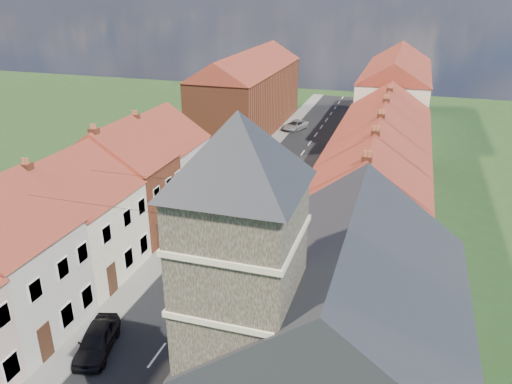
% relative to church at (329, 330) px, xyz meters
% --- Properties ---
extents(road, '(7.00, 90.00, 0.02)m').
position_rel_church_xyz_m(road, '(-9.36, 26.68, -5.87)').
color(road, black).
rests_on(road, ground).
extents(pavement_left, '(1.80, 90.00, 0.12)m').
position_rel_church_xyz_m(pavement_left, '(-13.76, 26.68, -5.82)').
color(pavement_left, gray).
rests_on(pavement_left, ground).
extents(pavement_right, '(1.80, 90.00, 0.12)m').
position_rel_church_xyz_m(pavement_right, '(-4.96, 26.68, -5.82)').
color(pavement_right, gray).
rests_on(pavement_right, ground).
extents(church, '(11.25, 14.25, 15.20)m').
position_rel_church_xyz_m(church, '(0.00, 0.00, 0.00)').
color(church, '#312922').
rests_on(church, ground).
extents(cottage_r_tudor, '(8.30, 5.20, 9.00)m').
position_rel_church_xyz_m(cottage_r_tudor, '(-0.09, 9.37, -1.41)').
color(cottage_r_tudor, white).
rests_on(cottage_r_tudor, ground).
extents(cottage_r_white_near, '(8.30, 6.00, 9.00)m').
position_rel_church_xyz_m(cottage_r_white_near, '(-0.06, 14.77, -1.40)').
color(cottage_r_white_near, beige).
rests_on(cottage_r_white_near, ground).
extents(cottage_r_cream_mid, '(8.30, 5.20, 9.00)m').
position_rel_church_xyz_m(cottage_r_cream_mid, '(-0.06, 20.17, -1.40)').
color(cottage_r_cream_mid, beige).
rests_on(cottage_r_cream_mid, ground).
extents(cottage_r_pink, '(8.30, 6.00, 9.00)m').
position_rel_church_xyz_m(cottage_r_pink, '(-0.06, 25.57, -1.40)').
color(cottage_r_pink, '#B69C90').
rests_on(cottage_r_pink, ground).
extents(cottage_r_white_far, '(8.30, 5.20, 9.00)m').
position_rel_church_xyz_m(cottage_r_white_far, '(-0.06, 30.97, -1.40)').
color(cottage_r_white_far, beige).
rests_on(cottage_r_white_far, ground).
extents(cottage_r_cream_far, '(8.30, 6.00, 9.00)m').
position_rel_church_xyz_m(cottage_r_cream_far, '(-0.06, 36.37, -1.40)').
color(cottage_r_cream_far, brown).
rests_on(cottage_r_cream_far, ground).
extents(cottage_l_white, '(8.30, 6.90, 8.80)m').
position_rel_church_xyz_m(cottage_l_white, '(-18.66, 8.62, -1.51)').
color(cottage_l_white, white).
rests_on(cottage_l_white, ground).
extents(cottage_l_brick_mid, '(8.30, 5.70, 9.10)m').
position_rel_church_xyz_m(cottage_l_brick_mid, '(-18.66, 14.72, -1.35)').
color(cottage_l_brick_mid, brown).
rests_on(cottage_l_brick_mid, ground).
extents(cottage_l_pink, '(8.30, 6.30, 8.80)m').
position_rel_church_xyz_m(cottage_l_pink, '(-18.66, 20.52, -1.51)').
color(cottage_l_pink, beige).
rests_on(cottage_l_pink, ground).
extents(block_right_far, '(8.30, 24.20, 10.50)m').
position_rel_church_xyz_m(block_right_far, '(-0.06, 51.68, -0.58)').
color(block_right_far, white).
rests_on(block_right_far, ground).
extents(block_left_far, '(8.30, 24.20, 10.50)m').
position_rel_church_xyz_m(block_left_far, '(-18.66, 46.68, -0.58)').
color(block_left_far, brown).
rests_on(block_left_far, ground).
extents(lamppost, '(0.88, 0.15, 6.00)m').
position_rel_church_xyz_m(lamppost, '(-13.17, 16.68, -2.34)').
color(lamppost, black).
rests_on(lamppost, pavement_left).
extents(car_near, '(2.69, 4.40, 1.40)m').
position_rel_church_xyz_m(car_near, '(-12.56, 2.08, -5.18)').
color(car_near, black).
rests_on(car_near, ground).
extents(car_mid, '(2.57, 4.15, 1.29)m').
position_rel_church_xyz_m(car_mid, '(-12.26, 17.68, -5.23)').
color(car_mid, '#A6AAAD').
rests_on(car_mid, ground).
extents(car_far, '(2.04, 4.25, 1.19)m').
position_rel_church_xyz_m(car_far, '(-12.56, 35.60, -5.28)').
color(car_far, navy).
rests_on(car_far, ground).
extents(car_distant, '(3.49, 4.96, 1.26)m').
position_rel_church_xyz_m(car_distant, '(-12.56, 48.15, -5.25)').
color(car_distant, '#A3A5AA').
rests_on(car_distant, ground).
extents(pedestrian_right, '(0.93, 0.81, 1.62)m').
position_rel_church_xyz_m(pedestrian_right, '(-5.52, 6.45, -4.95)').
color(pedestrian_right, black).
rests_on(pedestrian_right, pavement_right).
extents(car_mid_b, '(2.22, 4.48, 1.41)m').
position_rel_church_xyz_m(car_mid_b, '(-6.53, 28.68, -5.17)').
color(car_mid_b, '#B6B7BE').
rests_on(car_mid_b, ground).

